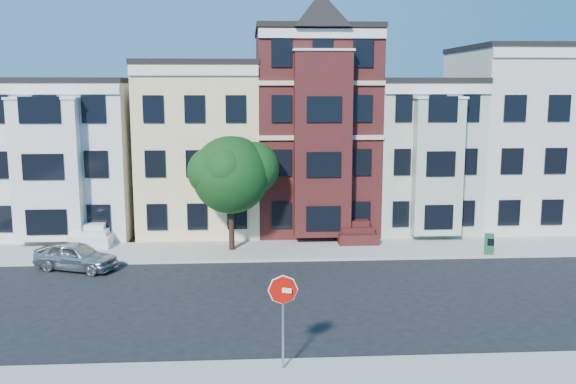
{
  "coord_description": "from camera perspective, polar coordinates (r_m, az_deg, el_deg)",
  "views": [
    {
      "loc": [
        -4.1,
        -25.54,
        8.91
      ],
      "look_at": [
        -2.35,
        2.48,
        4.2
      ],
      "focal_mm": 40.0,
      "sensor_mm": 36.0,
      "label": 1
    }
  ],
  "objects": [
    {
      "name": "house_white",
      "position": [
        41.74,
        -18.71,
        2.96
      ],
      "size": [
        8.0,
        9.0,
        9.0
      ],
      "primitive_type": "cube",
      "color": "silver",
      "rests_on": "ground"
    },
    {
      "name": "far_sidewalk",
      "position": [
        34.93,
        3.3,
        -5.14
      ],
      "size": [
        60.0,
        4.0,
        0.15
      ],
      "primitive_type": "cube",
      "color": "#9E9B93",
      "rests_on": "ground"
    },
    {
      "name": "stop_sign",
      "position": [
        20.13,
        -0.45,
        -10.99
      ],
      "size": [
        0.93,
        0.44,
        3.42
      ],
      "primitive_type": null,
      "rotation": [
        0.0,
        0.0,
        -0.35
      ],
      "color": "#A70C05",
      "rests_on": "near_sidewalk"
    },
    {
      "name": "house_cream",
      "position": [
        43.87,
        20.16,
        4.49
      ],
      "size": [
        8.0,
        9.0,
        11.0
      ],
      "primitive_type": "cube",
      "color": "beige",
      "rests_on": "ground"
    },
    {
      "name": "ground",
      "position": [
        27.36,
        5.32,
        -9.52
      ],
      "size": [
        120.0,
        120.0,
        0.0
      ],
      "primitive_type": "plane",
      "color": "black"
    },
    {
      "name": "house_brown",
      "position": [
        40.36,
        2.28,
        5.38
      ],
      "size": [
        7.0,
        9.0,
        12.0
      ],
      "primitive_type": "cube",
      "color": "#3C1312",
      "rests_on": "ground"
    },
    {
      "name": "street_tree",
      "position": [
        34.0,
        -5.1,
        1.06
      ],
      "size": [
        7.65,
        7.65,
        7.55
      ],
      "primitive_type": null,
      "rotation": [
        0.0,
        0.0,
        0.2
      ],
      "color": "#134614",
      "rests_on": "far_sidewalk"
    },
    {
      "name": "house_yellow",
      "position": [
        40.34,
        -7.69,
        3.88
      ],
      "size": [
        7.0,
        9.0,
        10.0
      ],
      "primitive_type": "cube",
      "color": "beige",
      "rests_on": "ground"
    },
    {
      "name": "parked_car",
      "position": [
        32.92,
        -18.33,
        -5.42
      ],
      "size": [
        4.41,
        2.97,
        1.39
      ],
      "primitive_type": "imported",
      "rotation": [
        0.0,
        0.0,
        1.22
      ],
      "color": "#A4A8AD",
      "rests_on": "ground"
    },
    {
      "name": "house_green",
      "position": [
        41.66,
        11.21,
        3.27
      ],
      "size": [
        6.0,
        9.0,
        9.0
      ],
      "primitive_type": "cube",
      "color": "#A7B89D",
      "rests_on": "ground"
    },
    {
      "name": "fire_hydrant",
      "position": [
        34.33,
        -19.84,
        -5.33
      ],
      "size": [
        0.26,
        0.26,
        0.58
      ],
      "primitive_type": "cylinder",
      "rotation": [
        0.0,
        0.0,
        0.31
      ],
      "color": "silver",
      "rests_on": "far_sidewalk"
    },
    {
      "name": "newspaper_box",
      "position": [
        35.19,
        17.43,
        -4.44
      ],
      "size": [
        0.6,
        0.57,
        1.07
      ],
      "primitive_type": "cube",
      "rotation": [
        0.0,
        0.0,
        -0.35
      ],
      "color": "#1D5B34",
      "rests_on": "far_sidewalk"
    }
  ]
}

